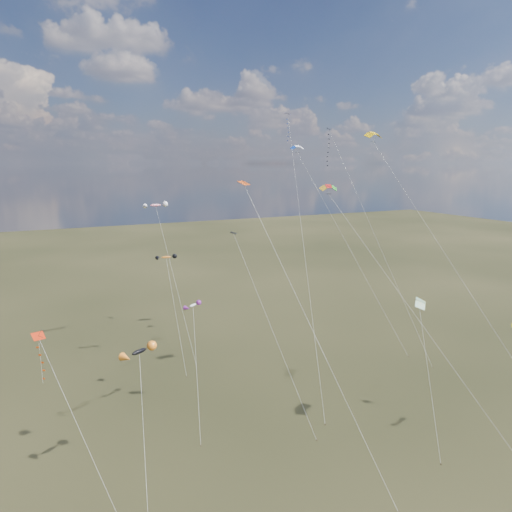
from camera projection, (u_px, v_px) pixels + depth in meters
name	position (u px, v px, depth m)	size (l,w,h in m)	color
ground	(337.00, 487.00, 43.00)	(400.00, 400.00, 0.00)	black
diamond_black_high	(334.00, 160.00, 73.84)	(8.44, 18.44, 35.67)	black
diamond_navy_tall	(290.00, 146.00, 75.73)	(12.13, 31.21, 38.53)	#110F46
diamond_black_mid	(257.00, 291.00, 55.04)	(4.33, 14.94, 21.58)	black
diamond_red_low	(43.00, 364.00, 41.72)	(5.67, 8.38, 14.87)	red
diamond_orange_center	(285.00, 270.00, 41.59)	(9.53, 13.87, 28.41)	#D44710
parafoil_yellow	(375.00, 135.00, 60.53)	(11.69, 23.22, 34.58)	#CD9E05
parafoil_blue_white	(298.00, 148.00, 78.13)	(11.27, 19.64, 33.49)	#113DA9
parafoil_striped	(421.00, 301.00, 51.74)	(5.18, 9.34, 15.43)	yellow
parafoil_tricolor	(330.00, 189.00, 51.49)	(14.00, 17.86, 27.97)	gold
novelty_black_orange	(139.00, 352.00, 44.61)	(3.63, 11.09, 12.45)	black
novelty_orange_black	(166.00, 258.00, 70.50)	(2.97, 10.11, 16.20)	orange
novelty_white_purple	(193.00, 306.00, 56.30)	(3.81, 10.64, 13.17)	white
novelty_redwhite_stripe	(156.00, 206.00, 76.13)	(3.79, 15.17, 23.70)	red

